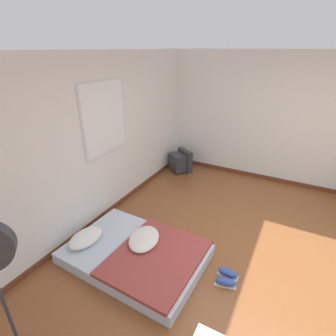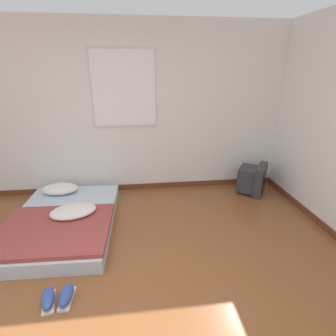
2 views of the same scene
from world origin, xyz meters
The scene contains 6 objects.
ground_plane centered at (0.00, 0.00, 0.00)m, with size 20.00×20.00×0.00m, color brown.
wall_back centered at (0.00, 2.67, 1.29)m, with size 7.68×0.08×2.60m.
wall_right centered at (2.67, 0.00, 1.29)m, with size 0.08×7.68×2.60m.
mattress_bed centered at (-0.67, 1.59, 0.11)m, with size 1.31×1.84×0.31m.
crt_tv centered at (2.17, 2.29, 0.23)m, with size 0.57×0.58×0.48m.
sneaker_pair centered at (-0.43, 0.40, 0.05)m, with size 0.29×0.29×0.10m.
Camera 1 is at (-2.85, -0.08, 2.62)m, focal length 28.00 mm.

